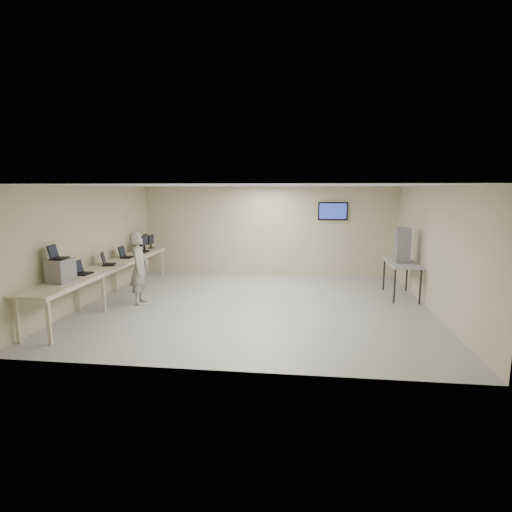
# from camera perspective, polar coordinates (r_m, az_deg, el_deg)

# --- Properties ---
(room) EXTENTS (8.01, 7.01, 2.81)m
(room) POSITION_cam_1_polar(r_m,az_deg,el_deg) (9.29, 0.10, 1.44)
(room) COLOR #B2B2A3
(room) RESTS_ON ground
(workbench) EXTENTS (0.76, 6.00, 0.90)m
(workbench) POSITION_cam_1_polar(r_m,az_deg,el_deg) (10.39, -20.20, -1.56)
(workbench) COLOR beige
(workbench) RESTS_ON ground
(equipment_box) EXTENTS (0.45, 0.49, 0.47)m
(equipment_box) POSITION_cam_1_polar(r_m,az_deg,el_deg) (8.78, -26.14, -1.87)
(equipment_box) COLOR gray
(equipment_box) RESTS_ON workbench
(laptop_on_box) EXTENTS (0.33, 0.39, 0.28)m
(laptop_on_box) POSITION_cam_1_polar(r_m,az_deg,el_deg) (8.76, -26.59, 0.09)
(laptop_on_box) COLOR black
(laptop_on_box) RESTS_ON equipment_box
(laptop_0) EXTENTS (0.33, 0.39, 0.30)m
(laptop_0) POSITION_cam_1_polar(r_m,az_deg,el_deg) (9.43, -23.72, -1.94)
(laptop_0) COLOR black
(laptop_0) RESTS_ON workbench
(laptop_1) EXTENTS (0.44, 0.47, 0.31)m
(laptop_1) POSITION_cam_1_polar(r_m,az_deg,el_deg) (10.34, -20.55, -0.76)
(laptop_1) COLOR black
(laptop_1) RESTS_ON workbench
(laptop_2) EXTENTS (0.34, 0.41, 0.31)m
(laptop_2) POSITION_cam_1_polar(r_m,az_deg,el_deg) (11.28, -18.22, 0.18)
(laptop_2) COLOR black
(laptop_2) RESTS_ON workbench
(laptop_3) EXTENTS (0.33, 0.40, 0.30)m
(laptop_3) POSITION_cam_1_polar(r_m,az_deg,el_deg) (12.15, -16.08, 0.92)
(laptop_3) COLOR black
(laptop_3) RESTS_ON workbench
(monitor_near) EXTENTS (0.22, 0.49, 0.48)m
(monitor_near) POSITION_cam_1_polar(r_m,az_deg,el_deg) (12.34, -15.69, 2.07)
(monitor_near) COLOR black
(monitor_near) RESTS_ON workbench
(monitor_far) EXTENTS (0.18, 0.42, 0.41)m
(monitor_far) POSITION_cam_1_polar(r_m,az_deg,el_deg) (12.82, -14.81, 2.19)
(monitor_far) COLOR black
(monitor_far) RESTS_ON workbench
(soldier) EXTENTS (0.49, 0.67, 1.72)m
(soldier) POSITION_cam_1_polar(r_m,az_deg,el_deg) (9.87, -16.31, -1.71)
(soldier) COLOR gray
(soldier) RESTS_ON ground
(side_table) EXTENTS (0.69, 1.49, 0.89)m
(side_table) POSITION_cam_1_polar(r_m,az_deg,el_deg) (10.73, 20.13, -1.25)
(side_table) COLOR #A3A3A3
(side_table) RESTS_ON ground
(storage_bins) EXTENTS (0.33, 0.37, 0.88)m
(storage_bins) POSITION_cam_1_polar(r_m,az_deg,el_deg) (10.64, 20.18, 1.47)
(storage_bins) COLOR gray
(storage_bins) RESTS_ON side_table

